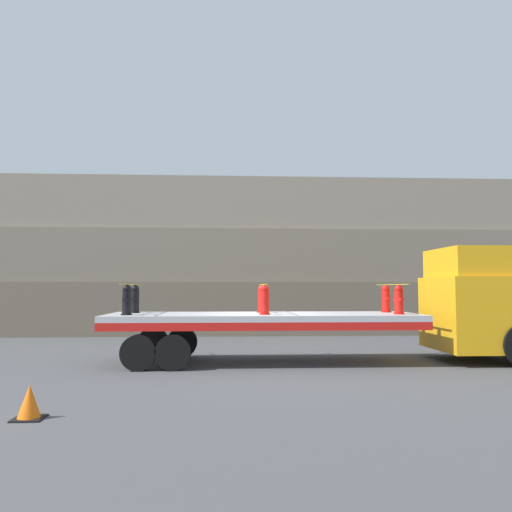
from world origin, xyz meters
name	(u,v)px	position (x,y,z in m)	size (l,w,h in m)	color
ground_plane	(263,363)	(0.00, 0.00, 0.00)	(120.00, 120.00, 0.00)	#474749
rock_cliff	(250,257)	(0.00, 8.82, 3.34)	(60.00, 3.30, 6.67)	#665B4C
truck_cab	(483,304)	(5.98, 0.00, 1.53)	(2.52, 2.59, 3.03)	orange
flatbed_trailer	(242,323)	(-0.56, 0.00, 1.03)	(8.14, 2.53, 1.29)	#B2B2B7
fire_hydrant_black_near_0	(127,300)	(-3.47, -0.53, 1.65)	(0.28, 0.52, 0.76)	black
fire_hydrant_black_far_0	(135,299)	(-3.47, 0.53, 1.65)	(0.28, 0.52, 0.76)	black
fire_hydrant_red_near_1	(265,300)	(0.00, -0.53, 1.65)	(0.28, 0.52, 0.76)	red
fire_hydrant_red_far_1	(262,299)	(0.00, 0.53, 1.65)	(0.28, 0.52, 0.76)	red
fire_hydrant_red_near_2	(399,300)	(3.47, -0.53, 1.65)	(0.28, 0.52, 0.76)	red
fire_hydrant_red_far_2	(386,299)	(3.47, 0.53, 1.65)	(0.28, 0.52, 0.76)	red
cargo_strap_rear	(131,284)	(-3.47, 0.00, 2.05)	(0.05, 2.63, 0.01)	yellow
cargo_strap_middle	(263,285)	(0.00, 0.00, 2.05)	(0.05, 2.63, 0.01)	yellow
cargo_strap_front	(392,285)	(3.47, 0.00, 2.05)	(0.05, 2.63, 0.01)	yellow
traffic_cone	(29,402)	(-3.88, -5.46, 0.25)	(0.44, 0.44, 0.51)	black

